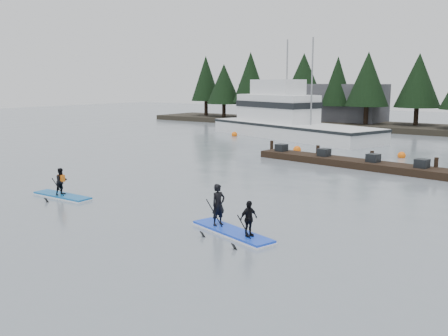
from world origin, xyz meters
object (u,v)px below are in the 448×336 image
Objects in this scene: paddleboard_solo at (62,188)px; paddleboard_duo at (232,220)px; fishing_boat_large at (288,129)px; floating_dock at (351,163)px.

paddleboard_duo is at bearing -1.49° from paddleboard_solo.
fishing_boat_large is at bearing 131.60° from paddleboard_duo.
floating_dock is 4.07× the size of paddleboard_solo.
paddleboard_duo is (2.03, -16.06, 0.29)m from floating_dock.
floating_dock is (11.48, -12.72, -0.57)m from fishing_boat_large.
paddleboard_duo is at bearing -75.26° from floating_dock.
paddleboard_solo reaches higher than floating_dock.
floating_dock is 16.19m from paddleboard_duo.
paddleboard_duo is (13.51, -28.78, -0.28)m from fishing_boat_large.
paddleboard_solo is at bearing -64.16° from fishing_boat_large.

